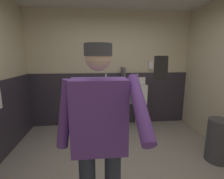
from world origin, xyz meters
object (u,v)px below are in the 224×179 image
object	(u,v)px
person	(100,134)
soap_dispenser	(151,65)
cell_phone	(161,68)
trash_bin	(219,140)
urinal_left	(106,94)
urinal_middle	(138,93)

from	to	relation	value
person	soap_dispenser	size ratio (longest dim) A/B	9.54
cell_phone	trash_bin	bearing A→B (deg)	42.09
person	trash_bin	xyz separation A→B (m)	(1.88, 0.92, -0.67)
soap_dispenser	urinal_left	bearing A→B (deg)	-173.62
urinal_middle	person	distance (m)	2.64
urinal_middle	trash_bin	world-z (taller)	urinal_middle
soap_dispenser	person	bearing A→B (deg)	-116.71
urinal_left	cell_phone	distance (m)	3.05
cell_phone	urinal_left	bearing A→B (deg)	91.47
urinal_middle	soap_dispenser	size ratio (longest dim) A/B	6.89
urinal_left	trash_bin	xyz separation A→B (m)	(1.66, -1.52, -0.44)
trash_bin	person	bearing A→B (deg)	-153.78
soap_dispenser	urinal_middle	bearing A→B (deg)	-159.41
person	soap_dispenser	bearing A→B (deg)	63.29
person	cell_phone	bearing A→B (deg)	-60.91
trash_bin	soap_dispenser	world-z (taller)	soap_dispenser
urinal_middle	soap_dispenser	distance (m)	0.74
urinal_left	urinal_middle	distance (m)	0.75
urinal_left	urinal_middle	size ratio (longest dim) A/B	1.00
person	urinal_middle	bearing A→B (deg)	68.32
urinal_middle	trash_bin	size ratio (longest dim) A/B	1.83
urinal_left	soap_dispenser	distance (m)	1.26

